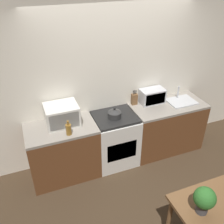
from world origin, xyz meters
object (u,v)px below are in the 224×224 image
microwave (62,115)px  bottle (69,129)px  stove_range (115,139)px  dining_table (216,214)px  kettle (114,113)px  toaster_oven (152,96)px

microwave → bottle: 0.31m
stove_range → dining_table: 1.91m
kettle → toaster_oven: (0.76, 0.20, 0.05)m
stove_range → bottle: bottle is taller
stove_range → dining_table: bearing=-77.2°
kettle → dining_table: bearing=-76.4°
kettle → stove_range: bearing=58.2°
stove_range → bottle: 0.96m
microwave → kettle: bearing=-9.4°
microwave → stove_range: bearing=-6.8°
toaster_oven → dining_table: 2.07m
toaster_oven → microwave: bearing=-177.3°
bottle → toaster_oven: bearing=13.8°
stove_range → toaster_oven: bearing=12.8°
stove_range → toaster_oven: 0.95m
stove_range → kettle: size_ratio=4.34×
microwave → bottle: microwave is taller
microwave → dining_table: (1.21, -1.94, -0.39)m
bottle → toaster_oven: size_ratio=0.54×
kettle → dining_table: 1.89m
kettle → dining_table: kettle is taller
toaster_oven → stove_range: bearing=-167.2°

